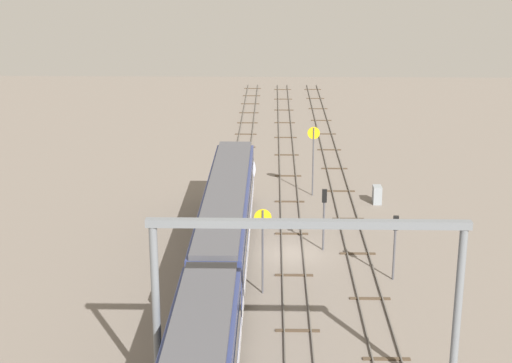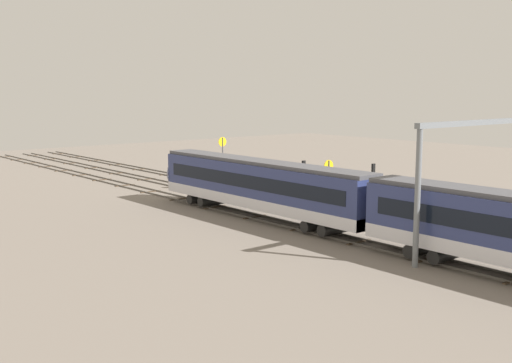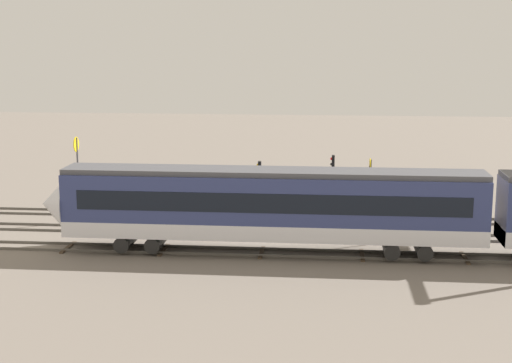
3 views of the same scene
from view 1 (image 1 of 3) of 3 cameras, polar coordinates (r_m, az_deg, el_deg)
ground_plane at (r=52.88m, az=2.71°, el=-5.29°), size 149.20×149.20×0.00m
track_near_foreground at (r=53.15m, az=7.45°, el=-5.22°), size 133.20×2.40×0.16m
track_second_near at (r=52.85m, az=2.71°, el=-5.22°), size 133.20×2.40×0.16m
track_with_train at (r=52.91m, az=-2.06°, el=-5.18°), size 133.20×2.40×0.16m
overhead_gantry at (r=33.96m, az=3.74°, el=-6.81°), size 0.40×13.82×8.79m
speed_sign_near_foreground at (r=64.06m, az=4.22°, el=2.25°), size 0.14×1.01×5.83m
speed_sign_mid_trackside at (r=45.74m, az=0.50°, el=-4.15°), size 0.14×1.02×5.28m
signal_light_trackside_approach at (r=48.60m, az=10.14°, el=-4.08°), size 0.31×0.32×4.19m
signal_light_trackside_departure at (r=52.64m, az=5.00°, el=-2.12°), size 0.31×0.32×4.34m
relay_cabinet at (r=63.47m, az=8.85°, el=-0.96°), size 1.11×0.67×1.44m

